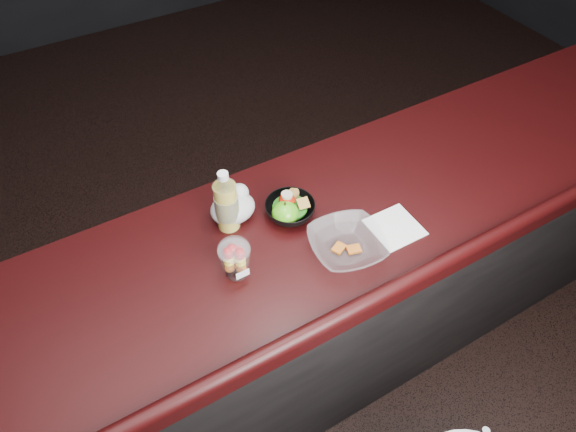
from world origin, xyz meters
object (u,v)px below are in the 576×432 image
object	(u,v)px
lemonade_bottle	(227,205)
fruit_cup	(235,258)
green_apple	(285,213)
takeout_bowl	(347,244)
snack_bowl	(290,209)

from	to	relation	value
lemonade_bottle	fruit_cup	distance (m)	0.20
fruit_cup	green_apple	size ratio (longest dim) A/B	1.51
lemonade_bottle	takeout_bowl	distance (m)	0.41
green_apple	takeout_bowl	size ratio (longest dim) A/B	0.34
fruit_cup	green_apple	xyz separation A→B (m)	(0.24, 0.11, -0.03)
green_apple	lemonade_bottle	bearing A→B (deg)	154.50
green_apple	takeout_bowl	world-z (taller)	green_apple
fruit_cup	snack_bowl	size ratio (longest dim) A/B	0.75
lemonade_bottle	green_apple	distance (m)	0.20
lemonade_bottle	takeout_bowl	xyz separation A→B (m)	(0.28, -0.29, -0.07)
snack_bowl	fruit_cup	bearing A→B (deg)	-154.26
snack_bowl	takeout_bowl	distance (m)	0.24
lemonade_bottle	fruit_cup	xyz separation A→B (m)	(-0.06, -0.19, -0.03)
snack_bowl	takeout_bowl	bearing A→B (deg)	-70.12
takeout_bowl	fruit_cup	bearing A→B (deg)	164.20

